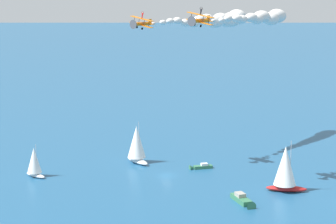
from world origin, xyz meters
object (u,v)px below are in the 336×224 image
object	(u,v)px
wingwalker_lead	(201,11)
wingwalker_wingman	(142,15)
sailboat_far_port	(34,162)
sailboat_offshore	(137,144)
motorboat_far_stbd	(200,167)
biplane_wingman	(141,23)
biplane_lead	(200,20)
sailboat_near_centre	(285,168)
motorboat_trailing	(244,201)

from	to	relation	value
wingwalker_lead	wingwalker_wingman	bearing A→B (deg)	-5.93
sailboat_far_port	wingwalker_wingman	xyz separation A→B (m)	(-14.16, -24.49, 35.90)
sailboat_offshore	motorboat_far_stbd	bearing A→B (deg)	-157.49
sailboat_offshore	biplane_wingman	world-z (taller)	biplane_wingman
biplane_lead	wingwalker_lead	xyz separation A→B (m)	(-0.36, 0.00, 2.16)
sailboat_near_centre	sailboat_offshore	distance (m)	42.89
sailboat_near_centre	motorboat_trailing	xyz separation A→B (m)	(2.34, 13.28, -4.84)
sailboat_far_port	sailboat_offshore	distance (m)	28.00
wingwalker_lead	biplane_wingman	distance (m)	21.28
sailboat_far_port	wingwalker_lead	xyz separation A→B (m)	(-34.67, -22.36, 37.30)
sailboat_offshore	wingwalker_lead	world-z (taller)	wingwalker_lead
wingwalker_lead	sailboat_near_centre	bearing A→B (deg)	-153.59
motorboat_far_stbd	wingwalker_lead	xyz separation A→B (m)	(-8.15, 10.48, 40.65)
motorboat_far_stbd	sailboat_near_centre	bearing A→B (deg)	176.69
biplane_lead	sailboat_offshore	bearing A→B (deg)	-8.69
sailboat_offshore	sailboat_far_port	bearing A→B (deg)	68.70
sailboat_near_centre	wingwalker_lead	xyz separation A→B (m)	(18.05, 8.96, 35.63)
motorboat_far_stbd	biplane_wingman	distance (m)	40.08
sailboat_far_port	sailboat_offshore	bearing A→B (deg)	-111.30
motorboat_far_stbd	motorboat_trailing	size ratio (longest dim) A/B	0.70
sailboat_near_centre	motorboat_trailing	size ratio (longest dim) A/B	1.43
motorboat_trailing	wingwalker_wingman	bearing A→B (deg)	-10.09
motorboat_far_stbd	biplane_lead	world-z (taller)	biplane_lead
wingwalker_wingman	biplane_wingman	bearing A→B (deg)	-0.62
motorboat_trailing	wingwalker_lead	bearing A→B (deg)	-15.37
sailboat_near_centre	motorboat_far_stbd	distance (m)	26.72
biplane_lead	wingwalker_wingman	xyz separation A→B (m)	(20.15, -2.13, 0.76)
motorboat_far_stbd	sailboat_offshore	world-z (taller)	sailboat_offshore
sailboat_offshore	wingwalker_wingman	xyz separation A→B (m)	(-4.00, 1.56, 34.49)
sailboat_far_port	motorboat_far_stbd	world-z (taller)	sailboat_far_port
sailboat_offshore	wingwalker_wingman	bearing A→B (deg)	158.64
sailboat_near_centre	biplane_wingman	xyz separation A→B (m)	(38.92, 6.83, 32.06)
sailboat_near_centre	biplane_lead	bearing A→B (deg)	25.95
wingwalker_lead	biplane_wingman	bearing A→B (deg)	-5.84
sailboat_offshore	biplane_lead	world-z (taller)	biplane_lead
sailboat_near_centre	wingwalker_lead	size ratio (longest dim) A/B	6.74
motorboat_far_stbd	wingwalker_wingman	distance (m)	41.98
motorboat_far_stbd	biplane_lead	bearing A→B (deg)	126.65
motorboat_far_stbd	biplane_wingman	xyz separation A→B (m)	(12.72, 8.34, 37.08)
motorboat_far_stbd	sailboat_offshore	bearing A→B (deg)	22.51
motorboat_far_stbd	wingwalker_lead	size ratio (longest dim) A/B	3.32
wingwalker_lead	wingwalker_wingman	xyz separation A→B (m)	(20.51, -2.13, -1.40)
sailboat_far_port	wingwalker_lead	bearing A→B (deg)	-147.18
wingwalker_wingman	motorboat_trailing	bearing A→B (deg)	169.91
sailboat_far_port	motorboat_far_stbd	distance (m)	42.34
sailboat_far_port	motorboat_trailing	world-z (taller)	sailboat_far_port
wingwalker_lead	biplane_lead	bearing A→B (deg)	-0.62
sailboat_offshore	biplane_lead	distance (m)	41.65
sailboat_far_port	wingwalker_lead	distance (m)	55.62
wingwalker_lead	sailboat_far_port	bearing A→B (deg)	32.82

